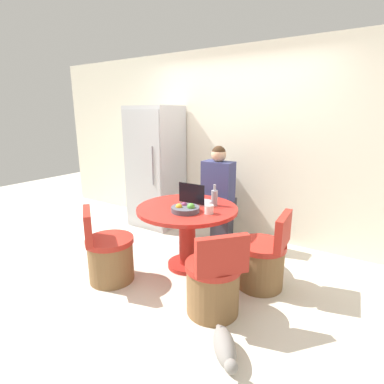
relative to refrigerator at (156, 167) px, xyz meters
The scene contains 13 objects.
ground_plane 1.86m from the refrigerator, 42.89° to the right, with size 12.00×12.00×0.00m, color beige.
wall_back 1.30m from the refrigerator, 17.40° to the left, with size 7.00×0.06×2.60m.
refrigerator is the anchor object (origin of this frame).
dining_table 1.55m from the refrigerator, 37.44° to the right, with size 1.12×1.12×0.72m.
chair_right_side 2.32m from the refrigerator, 22.30° to the right, with size 0.50×0.49×0.80m.
chair_near_right_corner 2.45m from the refrigerator, 38.76° to the right, with size 0.57×0.57×0.80m.
chair_near_left_corner 1.85m from the refrigerator, 67.58° to the right, with size 0.56×0.57×0.80m.
person_seated 1.20m from the refrigerator, ahead, with size 0.40×0.37×1.33m.
laptop 1.40m from the refrigerator, 31.65° to the right, with size 0.33×0.24×0.24m.
fruit_bowl 1.66m from the refrigerator, 39.91° to the right, with size 0.30×0.30×0.10m.
coffee_cup 1.80m from the refrigerator, 33.01° to the right, with size 0.09×0.09×0.09m.
bottle 1.59m from the refrigerator, 26.35° to the right, with size 0.07×0.07×0.24m.
cat 3.00m from the refrigerator, 41.20° to the right, with size 0.36×0.43×0.18m.
Camera 1 is at (1.76, -2.44, 1.72)m, focal length 28.00 mm.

